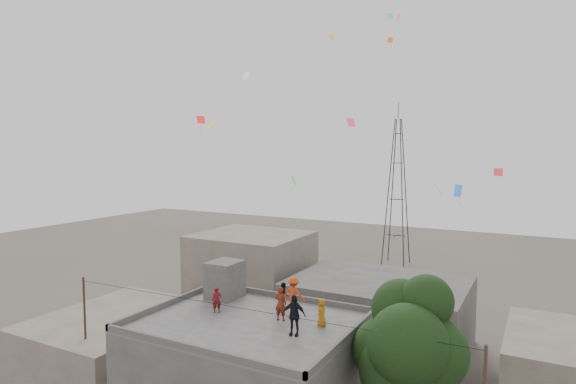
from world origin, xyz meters
name	(u,v)px	position (x,y,z in m)	size (l,w,h in m)	color
main_building	(249,384)	(0.00, 0.00, 3.05)	(10.00, 8.00, 6.10)	#464441
parapet	(248,319)	(0.00, 0.00, 6.25)	(10.00, 8.00, 0.30)	#464441
stair_head_box	(225,279)	(-3.20, 2.60, 7.10)	(1.60, 1.80, 2.00)	#464441
neighbor_west	(118,346)	(-11.00, 2.00, 2.00)	(8.00, 10.00, 4.00)	#655E50
neighbor_north	(379,314)	(2.00, 14.00, 2.50)	(12.00, 9.00, 5.00)	#464441
neighbor_northwest	(252,274)	(-10.00, 16.00, 3.50)	(9.00, 8.00, 7.00)	#655E50
tree	(407,347)	(7.37, 0.60, 6.10)	(4.90, 4.60, 9.10)	black
utility_line	(243,382)	(0.50, -1.25, 3.83)	(20.12, 0.62, 7.40)	black
transmission_tower	(397,192)	(-4.00, 40.00, 9.07)	(2.97, 2.97, 20.01)	black
person_red_adult	(281,304)	(1.25, 0.90, 6.92)	(0.60, 0.39, 1.63)	maroon
person_orange_child	(322,312)	(3.28, 1.14, 6.75)	(0.63, 0.41, 1.30)	#B16814
person_dark_child	(284,295)	(0.47, 2.62, 6.76)	(0.64, 0.50, 1.31)	black
person_dark_adult	(294,315)	(2.65, -0.42, 7.00)	(1.05, 0.44, 1.79)	black
person_orange_adult	(293,294)	(1.22, 2.29, 6.98)	(1.14, 0.66, 1.77)	#C83F16
person_red_child	(217,300)	(-2.07, 0.35, 6.73)	(0.46, 0.30, 1.26)	maroon
kites	(339,113)	(1.86, 6.43, 16.24)	(19.19, 12.66, 11.33)	#FF221A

